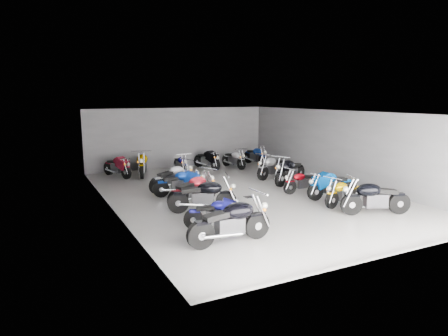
{
  "coord_description": "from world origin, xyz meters",
  "views": [
    {
      "loc": [
        -7.49,
        -13.33,
        3.79
      ],
      "look_at": [
        -0.51,
        0.59,
        1.0
      ],
      "focal_mm": 32.0,
      "sensor_mm": 36.0,
      "label": 1
    }
  ],
  "objects_px": {
    "motorcycle_left_f": "(173,178)",
    "motorcycle_right_d": "(303,182)",
    "motorcycle_left_c": "(203,196)",
    "motorcycle_back_f": "(256,156)",
    "motorcycle_back_e": "(234,159)",
    "motorcycle_right_c": "(331,185)",
    "motorcycle_right_e": "(290,171)",
    "motorcycle_right_b": "(343,192)",
    "motorcycle_back_a": "(117,167)",
    "motorcycle_left_e": "(180,183)",
    "drain_grate": "(249,197)",
    "motorcycle_right_a": "(375,198)",
    "motorcycle_back_b": "(143,164)",
    "motorcycle_right_f": "(273,167)",
    "motorcycle_left_a": "(231,222)",
    "motorcycle_left_b": "(216,214)",
    "motorcycle_back_d": "(207,160)",
    "motorcycle_left_d": "(193,190)",
    "motorcycle_back_c": "(180,164)"
  },
  "relations": [
    {
      "from": "motorcycle_left_f",
      "to": "motorcycle_right_d",
      "type": "distance_m",
      "value": 5.24
    },
    {
      "from": "motorcycle_left_c",
      "to": "motorcycle_back_f",
      "type": "xyz_separation_m",
      "value": [
        6.36,
        7.21,
        -0.02
      ]
    },
    {
      "from": "motorcycle_back_e",
      "to": "motorcycle_left_f",
      "type": "bearing_deg",
      "value": 29.93
    },
    {
      "from": "motorcycle_right_c",
      "to": "motorcycle_right_e",
      "type": "height_order",
      "value": "motorcycle_right_e"
    },
    {
      "from": "motorcycle_left_c",
      "to": "motorcycle_right_e",
      "type": "xyz_separation_m",
      "value": [
        5.17,
        2.33,
        0.02
      ]
    },
    {
      "from": "motorcycle_right_b",
      "to": "motorcycle_back_a",
      "type": "distance_m",
      "value": 10.56
    },
    {
      "from": "motorcycle_left_e",
      "to": "motorcycle_back_f",
      "type": "relative_size",
      "value": 0.94
    },
    {
      "from": "drain_grate",
      "to": "motorcycle_right_c",
      "type": "distance_m",
      "value": 3.12
    },
    {
      "from": "motorcycle_left_c",
      "to": "motorcycle_right_a",
      "type": "relative_size",
      "value": 1.01
    },
    {
      "from": "motorcycle_right_c",
      "to": "motorcycle_back_b",
      "type": "height_order",
      "value": "motorcycle_back_b"
    },
    {
      "from": "motorcycle_right_a",
      "to": "motorcycle_right_e",
      "type": "distance_m",
      "value": 5.07
    },
    {
      "from": "motorcycle_left_f",
      "to": "motorcycle_right_f",
      "type": "height_order",
      "value": "motorcycle_right_f"
    },
    {
      "from": "motorcycle_left_f",
      "to": "motorcycle_right_b",
      "type": "height_order",
      "value": "motorcycle_left_f"
    },
    {
      "from": "motorcycle_right_b",
      "to": "motorcycle_back_e",
      "type": "distance_m",
      "value": 8.37
    },
    {
      "from": "motorcycle_left_a",
      "to": "motorcycle_right_b",
      "type": "relative_size",
      "value": 1.23
    },
    {
      "from": "motorcycle_back_a",
      "to": "motorcycle_left_f",
      "type": "bearing_deg",
      "value": 89.21
    },
    {
      "from": "motorcycle_back_e",
      "to": "motorcycle_back_f",
      "type": "bearing_deg",
      "value": -176.89
    },
    {
      "from": "motorcycle_left_f",
      "to": "motorcycle_back_a",
      "type": "xyz_separation_m",
      "value": [
        -1.44,
        3.81,
        -0.02
      ]
    },
    {
      "from": "motorcycle_left_e",
      "to": "motorcycle_back_e",
      "type": "distance_m",
      "value": 6.52
    },
    {
      "from": "motorcycle_left_b",
      "to": "motorcycle_back_d",
      "type": "relative_size",
      "value": 0.84
    },
    {
      "from": "motorcycle_left_f",
      "to": "motorcycle_right_d",
      "type": "height_order",
      "value": "motorcycle_left_f"
    },
    {
      "from": "motorcycle_left_b",
      "to": "motorcycle_right_c",
      "type": "distance_m",
      "value": 5.5
    },
    {
      "from": "motorcycle_back_a",
      "to": "motorcycle_back_f",
      "type": "relative_size",
      "value": 0.92
    },
    {
      "from": "motorcycle_left_b",
      "to": "motorcycle_left_e",
      "type": "xyz_separation_m",
      "value": [
        0.43,
        4.15,
        0.05
      ]
    },
    {
      "from": "motorcycle_left_e",
      "to": "motorcycle_left_b",
      "type": "bearing_deg",
      "value": 2.99
    },
    {
      "from": "motorcycle_right_a",
      "to": "motorcycle_right_b",
      "type": "relative_size",
      "value": 1.13
    },
    {
      "from": "motorcycle_back_a",
      "to": "motorcycle_right_d",
      "type": "bearing_deg",
      "value": 111.2
    },
    {
      "from": "motorcycle_left_d",
      "to": "motorcycle_right_f",
      "type": "xyz_separation_m",
      "value": [
        5.15,
        2.73,
        0.0
      ]
    },
    {
      "from": "motorcycle_right_b",
      "to": "motorcycle_right_e",
      "type": "distance_m",
      "value": 3.79
    },
    {
      "from": "motorcycle_left_f",
      "to": "motorcycle_left_b",
      "type": "bearing_deg",
      "value": -24.14
    },
    {
      "from": "motorcycle_back_d",
      "to": "motorcycle_back_c",
      "type": "bearing_deg",
      "value": 1.71
    },
    {
      "from": "motorcycle_back_c",
      "to": "motorcycle_back_e",
      "type": "relative_size",
      "value": 0.95
    },
    {
      "from": "motorcycle_left_d",
      "to": "motorcycle_right_c",
      "type": "xyz_separation_m",
      "value": [
        4.98,
        -1.45,
        -0.02
      ]
    },
    {
      "from": "motorcycle_back_b",
      "to": "motorcycle_back_f",
      "type": "bearing_deg",
      "value": -159.89
    },
    {
      "from": "motorcycle_left_a",
      "to": "motorcycle_back_e",
      "type": "bearing_deg",
      "value": 150.76
    },
    {
      "from": "motorcycle_left_e",
      "to": "motorcycle_back_d",
      "type": "height_order",
      "value": "motorcycle_back_d"
    },
    {
      "from": "motorcycle_back_b",
      "to": "motorcycle_left_b",
      "type": "bearing_deg",
      "value": 107.23
    },
    {
      "from": "drain_grate",
      "to": "motorcycle_left_d",
      "type": "bearing_deg",
      "value": -177.59
    },
    {
      "from": "motorcycle_right_e",
      "to": "motorcycle_left_f",
      "type": "bearing_deg",
      "value": 52.97
    },
    {
      "from": "motorcycle_left_c",
      "to": "motorcycle_back_f",
      "type": "height_order",
      "value": "motorcycle_left_c"
    },
    {
      "from": "motorcycle_right_f",
      "to": "motorcycle_left_b",
      "type": "bearing_deg",
      "value": 114.85
    },
    {
      "from": "motorcycle_right_b",
      "to": "motorcycle_right_c",
      "type": "height_order",
      "value": "motorcycle_right_c"
    },
    {
      "from": "motorcycle_left_b",
      "to": "motorcycle_right_f",
      "type": "relative_size",
      "value": 0.81
    },
    {
      "from": "drain_grate",
      "to": "motorcycle_back_b",
      "type": "relative_size",
      "value": 0.14
    },
    {
      "from": "motorcycle_left_c",
      "to": "motorcycle_back_d",
      "type": "height_order",
      "value": "motorcycle_left_c"
    },
    {
      "from": "motorcycle_left_d",
      "to": "motorcycle_right_f",
      "type": "height_order",
      "value": "motorcycle_right_f"
    },
    {
      "from": "motorcycle_left_d",
      "to": "motorcycle_back_f",
      "type": "distance_m",
      "value": 8.88
    },
    {
      "from": "motorcycle_right_e",
      "to": "motorcycle_back_d",
      "type": "bearing_deg",
      "value": -5.41
    },
    {
      "from": "motorcycle_left_d",
      "to": "motorcycle_back_f",
      "type": "xyz_separation_m",
      "value": [
        6.32,
        6.24,
        -0.01
      ]
    },
    {
      "from": "motorcycle_back_f",
      "to": "motorcycle_right_f",
      "type": "bearing_deg",
      "value": 69.83
    }
  ]
}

